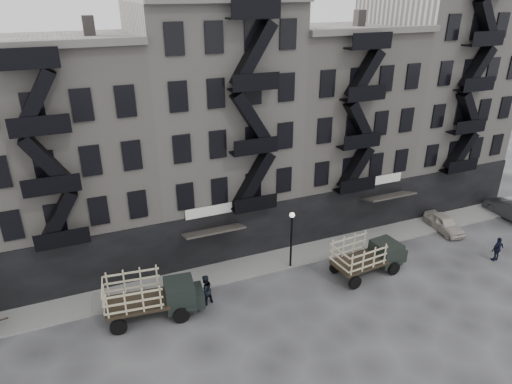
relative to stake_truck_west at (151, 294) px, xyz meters
name	(u,v)px	position (x,y,z in m)	size (l,w,h in m)	color
ground	(266,299)	(6.80, -1.17, -1.60)	(140.00, 140.00, 0.00)	#38383A
sidewalk	(244,267)	(6.80, 2.58, -1.53)	(55.00, 2.50, 0.15)	slate
building_midwest	(69,158)	(-3.20, 8.65, 5.90)	(10.00, 11.35, 16.20)	gray
building_center	(213,127)	(6.80, 8.65, 6.90)	(10.00, 11.35, 18.20)	gray
building_mideast	(330,125)	(16.80, 8.65, 5.90)	(10.00, 11.35, 16.20)	gray
building_east	(430,96)	(26.80, 8.65, 7.40)	(10.00, 11.35, 19.20)	gray
lamp_post	(292,232)	(9.80, 1.43, 1.18)	(0.36, 0.36, 4.28)	black
stake_truck_west	(151,294)	(0.00, 0.00, 0.00)	(5.79, 2.83, 2.81)	black
stake_truck_east	(368,253)	(14.30, -1.16, -0.07)	(5.52, 2.66, 2.69)	black
car_east	(444,223)	(23.47, 1.43, -0.96)	(1.52, 3.78, 1.29)	#B5AEA2
car_far	(511,209)	(30.26, 0.97, -0.83)	(1.63, 4.67, 1.54)	#292A2C
pedestrian_mid	(205,290)	(3.22, -0.10, -0.61)	(0.97, 0.75, 1.99)	black
policeman	(497,249)	(23.70, -3.40, -0.68)	(1.08, 0.45, 1.84)	black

